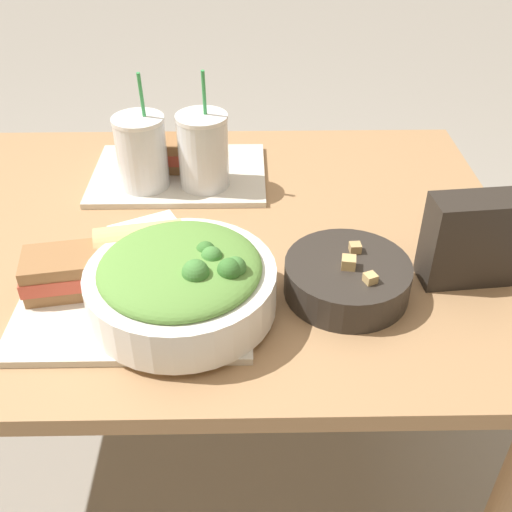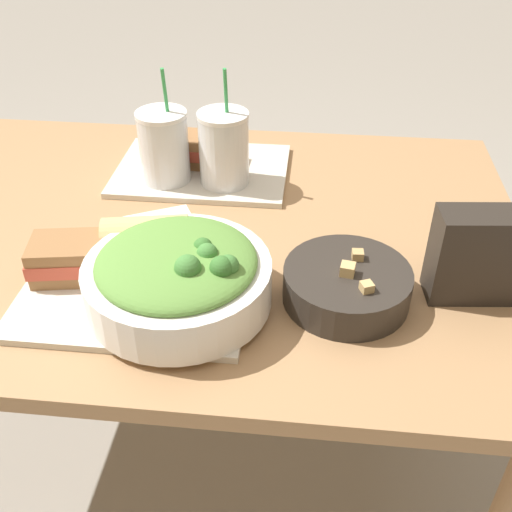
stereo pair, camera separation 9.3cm
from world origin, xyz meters
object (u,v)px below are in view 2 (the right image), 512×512
object	(u,v)px
salad_bowl	(178,275)
drink_cup_dark	(167,149)
napkin_folded	(160,224)
baguette_near	(148,239)
sandwich_far	(199,149)
soup_bowl	(347,284)
chip_bag	(479,256)
sandwich_near	(74,258)
drink_cup_red	(224,151)

from	to	relation	value
salad_bowl	drink_cup_dark	bearing A→B (deg)	105.30
napkin_folded	salad_bowl	bearing A→B (deg)	-68.55
baguette_near	napkin_folded	world-z (taller)	baguette_near
salad_bowl	sandwich_far	world-z (taller)	salad_bowl
soup_bowl	sandwich_far	distance (m)	0.51
soup_bowl	napkin_folded	distance (m)	0.39
soup_bowl	chip_bag	bearing A→B (deg)	9.91
salad_bowl	chip_bag	size ratio (longest dim) A/B	1.88
drink_cup_dark	chip_bag	xyz separation A→B (m)	(0.55, -0.30, -0.00)
sandwich_far	chip_bag	world-z (taller)	chip_bag
salad_bowl	sandwich_far	size ratio (longest dim) A/B	2.07
napkin_folded	sandwich_near	bearing A→B (deg)	-117.87
baguette_near	napkin_folded	distance (m)	0.13
sandwich_near	baguette_near	world-z (taller)	baguette_near
baguette_near	chip_bag	bearing A→B (deg)	-103.62
soup_bowl	baguette_near	xyz separation A→B (m)	(-0.33, 0.06, 0.02)
salad_bowl	soup_bowl	xyz separation A→B (m)	(0.25, 0.04, -0.03)
drink_cup_red	napkin_folded	bearing A→B (deg)	-123.37
salad_bowl	drink_cup_red	size ratio (longest dim) A/B	1.19
sandwich_near	chip_bag	world-z (taller)	chip_bag
baguette_near	drink_cup_red	xyz separation A→B (m)	(0.09, 0.27, 0.03)
drink_cup_dark	drink_cup_red	xyz separation A→B (m)	(0.12, 0.00, 0.00)
drink_cup_dark	sandwich_far	bearing A→B (deg)	57.17
sandwich_far	chip_bag	xyz separation A→B (m)	(0.51, -0.38, 0.03)
sandwich_far	drink_cup_dark	distance (m)	0.10
sandwich_near	napkin_folded	bearing A→B (deg)	52.57
soup_bowl	sandwich_near	xyz separation A→B (m)	(-0.44, 0.00, 0.01)
drink_cup_red	chip_bag	distance (m)	0.53
soup_bowl	napkin_folded	xyz separation A→B (m)	(-0.34, 0.18, -0.03)
sandwich_near	salad_bowl	bearing A→B (deg)	-24.11
salad_bowl	napkin_folded	size ratio (longest dim) A/B	1.88
sandwich_near	drink_cup_red	world-z (taller)	drink_cup_red
baguette_near	drink_cup_dark	size ratio (longest dim) A/B	0.65
baguette_near	drink_cup_red	bearing A→B (deg)	-28.55
drink_cup_dark	napkin_folded	bearing A→B (deg)	-84.38
salad_bowl	baguette_near	distance (m)	0.13
sandwich_near	baguette_near	xyz separation A→B (m)	(0.11, 0.06, 0.01)
salad_bowl	napkin_folded	world-z (taller)	salad_bowl
sandwich_far	napkin_folded	distance (m)	0.24
salad_bowl	soup_bowl	distance (m)	0.26
salad_bowl	sandwich_near	bearing A→B (deg)	165.45
drink_cup_red	soup_bowl	bearing A→B (deg)	-54.17
drink_cup_dark	chip_bag	world-z (taller)	drink_cup_dark
sandwich_near	drink_cup_dark	world-z (taller)	drink_cup_dark
soup_bowl	napkin_folded	bearing A→B (deg)	152.14
soup_bowl	sandwich_near	bearing A→B (deg)	179.57
salad_bowl	sandwich_near	size ratio (longest dim) A/B	1.91
sandwich_near	drink_cup_red	bearing A→B (deg)	49.94
soup_bowl	baguette_near	size ratio (longest dim) A/B	1.30
chip_bag	napkin_folded	size ratio (longest dim) A/B	1.00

